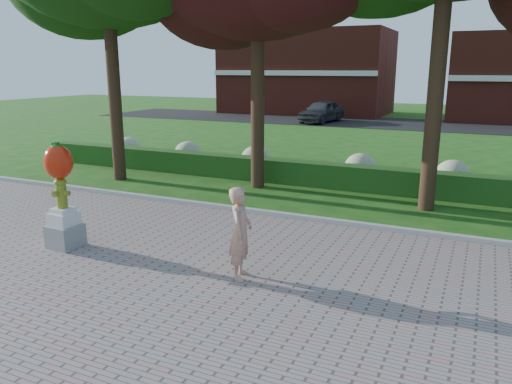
# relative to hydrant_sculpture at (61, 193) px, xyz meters

# --- Properties ---
(ground) EXTENTS (100.00, 100.00, 0.00)m
(ground) POSITION_rel_hydrant_sculpture_xyz_m (3.40, 1.17, -1.28)
(ground) COLOR #195114
(ground) RESTS_ON ground
(walkway) EXTENTS (40.00, 14.00, 0.04)m
(walkway) POSITION_rel_hydrant_sculpture_xyz_m (3.40, -2.83, -1.26)
(walkway) COLOR gray
(walkway) RESTS_ON ground
(curb) EXTENTS (40.00, 0.18, 0.15)m
(curb) POSITION_rel_hydrant_sculpture_xyz_m (3.40, 4.17, -1.21)
(curb) COLOR #ADADA5
(curb) RESTS_ON ground
(lawn_hedge) EXTENTS (24.00, 0.70, 0.80)m
(lawn_hedge) POSITION_rel_hydrant_sculpture_xyz_m (3.40, 8.17, -0.88)
(lawn_hedge) COLOR #134517
(lawn_hedge) RESTS_ON ground
(hydrangea_row) EXTENTS (20.10, 1.10, 0.99)m
(hydrangea_row) POSITION_rel_hydrant_sculpture_xyz_m (3.97, 9.17, -0.73)
(hydrangea_row) COLOR tan
(hydrangea_row) RESTS_ON ground
(street) EXTENTS (50.00, 8.00, 0.02)m
(street) POSITION_rel_hydrant_sculpture_xyz_m (3.40, 29.17, -1.27)
(street) COLOR black
(street) RESTS_ON ground
(building_left) EXTENTS (14.00, 8.00, 7.00)m
(building_left) POSITION_rel_hydrant_sculpture_xyz_m (-6.60, 35.17, 2.22)
(building_left) COLOR maroon
(building_left) RESTS_ON ground
(hydrant_sculpture) EXTENTS (0.68, 0.67, 2.35)m
(hydrant_sculpture) POSITION_rel_hydrant_sculpture_xyz_m (0.00, 0.00, 0.00)
(hydrant_sculpture) COLOR gray
(hydrant_sculpture) RESTS_ON walkway
(woman) EXTENTS (0.58, 0.73, 1.77)m
(woman) POSITION_rel_hydrant_sculpture_xyz_m (4.27, 0.14, -0.36)
(woman) COLOR tan
(woman) RESTS_ON walkway
(parked_car) EXTENTS (2.56, 4.91, 1.59)m
(parked_car) POSITION_rel_hydrant_sculpture_xyz_m (-2.85, 27.69, -0.46)
(parked_car) COLOR #3A3C41
(parked_car) RESTS_ON street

